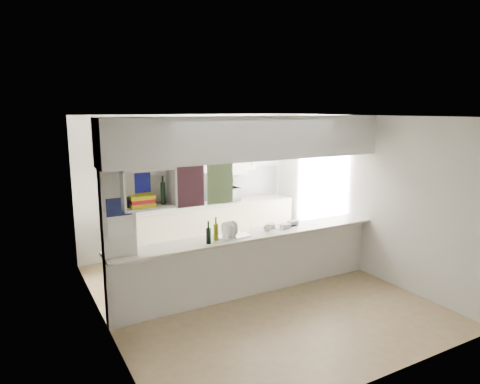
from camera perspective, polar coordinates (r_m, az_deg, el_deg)
floor at (r=6.55m, az=1.56°, el=-13.32°), size 4.80×4.80×0.00m
ceiling at (r=5.97m, az=1.70°, el=10.08°), size 4.80×4.80×0.00m
wall_back at (r=8.24m, az=-6.88°, el=1.17°), size 4.20×0.00×4.20m
wall_left at (r=5.40m, az=-17.99°, el=-4.53°), size 0.00×4.80×4.80m
wall_right at (r=7.40m, az=15.78°, el=-0.29°), size 0.00×4.80×4.80m
servery_partition at (r=5.97m, az=0.21°, el=1.00°), size 4.20×0.50×2.60m
cubby_shelf at (r=5.37m, az=-12.55°, el=0.17°), size 0.65×0.35×0.50m
kitchen_run at (r=8.16m, az=-5.07°, el=-2.29°), size 3.60×0.63×2.24m
microwave at (r=8.34m, az=-1.79°, el=-0.36°), size 0.54×0.41×0.27m
bowl at (r=8.29m, az=-1.96°, el=0.76°), size 0.28×0.28×0.07m
dish_rack at (r=6.08m, az=-1.07°, el=-5.08°), size 0.47×0.37×0.23m
cup at (r=6.28m, az=3.69°, el=-4.88°), size 0.14×0.14×0.09m
wine_bottles at (r=5.83m, az=-3.70°, el=-5.52°), size 0.22×0.15×0.33m
plastic_tubs at (r=6.59m, az=5.52°, el=-4.39°), size 0.56×0.22×0.07m
utensil_jar at (r=7.83m, az=-11.04°, el=-1.80°), size 0.10×0.10×0.13m
knife_block at (r=8.06m, az=-6.87°, el=-1.15°), size 0.11×0.10×0.18m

